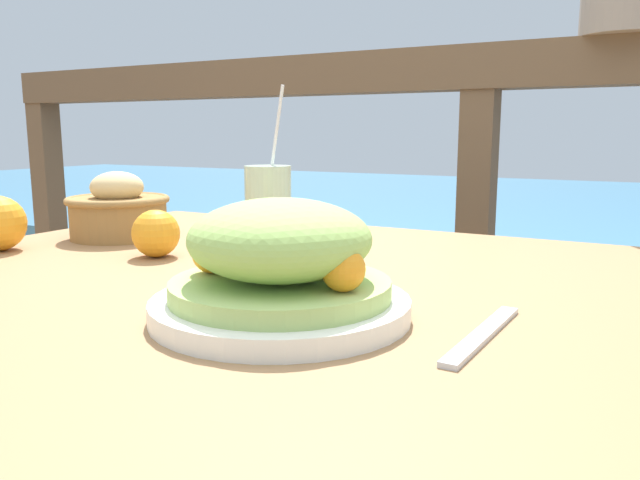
{
  "coord_description": "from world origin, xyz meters",
  "views": [
    {
      "loc": [
        0.34,
        -0.61,
        0.92
      ],
      "look_at": [
        0.02,
        -0.02,
        0.8
      ],
      "focal_mm": 35.0,
      "sensor_mm": 36.0,
      "label": 1
    }
  ],
  "objects": [
    {
      "name": "patio_table",
      "position": [
        0.0,
        0.0,
        0.65
      ],
      "size": [
        1.24,
        0.93,
        0.74
      ],
      "color": "#997047",
      "rests_on": "ground_plane"
    },
    {
      "name": "railing_fence",
      "position": [
        0.0,
        0.72,
        0.82
      ],
      "size": [
        2.8,
        0.08,
        1.09
      ],
      "color": "brown",
      "rests_on": "ground_plane"
    },
    {
      "name": "salad_plate",
      "position": [
        0.03,
        -0.12,
        0.79
      ],
      "size": [
        0.25,
        0.25,
        0.12
      ],
      "color": "white",
      "rests_on": "patio_table"
    },
    {
      "name": "drink_glass",
      "position": [
        -0.19,
        0.19,
        0.8
      ],
      "size": [
        0.07,
        0.07,
        0.25
      ],
      "color": "beige",
      "rests_on": "patio_table"
    },
    {
      "name": "sea_backdrop",
      "position": [
        0.0,
        3.22,
        0.25
      ],
      "size": [
        12.0,
        4.0,
        0.5
      ],
      "color": "teal",
      "rests_on": "ground_plane"
    },
    {
      "name": "knife",
      "position": [
        0.21,
        -0.09,
        0.74
      ],
      "size": [
        0.03,
        0.18,
        0.0
      ],
      "color": "silver",
      "rests_on": "patio_table"
    },
    {
      "name": "orange_near_basket",
      "position": [
        -0.29,
        0.05,
        0.78
      ],
      "size": [
        0.07,
        0.07,
        0.07
      ],
      "color": "orange",
      "rests_on": "patio_table"
    },
    {
      "name": "bread_basket",
      "position": [
        -0.46,
        0.14,
        0.79
      ],
      "size": [
        0.17,
        0.17,
        0.11
      ],
      "color": "olive",
      "rests_on": "patio_table"
    }
  ]
}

